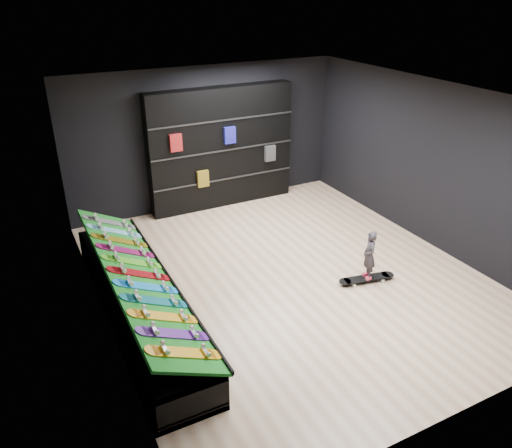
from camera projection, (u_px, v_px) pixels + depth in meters
name	position (u px, v px, depth m)	size (l,w,h in m)	color
floor	(287.00, 275.00, 8.49)	(6.00, 7.00, 0.01)	beige
ceiling	(293.00, 98.00, 7.18)	(6.00, 7.00, 0.01)	white
wall_back	(206.00, 138.00, 10.63)	(6.00, 0.02, 3.00)	black
wall_front	(467.00, 313.00, 5.04)	(6.00, 0.02, 3.00)	black
wall_left	(95.00, 234.00, 6.60)	(0.02, 7.00, 3.00)	black
wall_right	(432.00, 165.00, 9.07)	(0.02, 7.00, 3.00)	black
display_rack	(139.00, 303.00, 7.34)	(0.90, 4.50, 0.50)	black
turf_ramp	(139.00, 275.00, 7.16)	(1.00, 4.50, 0.04)	#0F6315
back_shelving	(221.00, 148.00, 10.69)	(3.22, 0.38, 2.58)	black
floor_skateboard	(366.00, 280.00, 8.29)	(0.98, 0.22, 0.09)	black
child	(368.00, 264.00, 8.16)	(0.19, 0.14, 0.51)	black
display_board_0	(185.00, 353.00, 5.63)	(0.98, 0.22, 0.09)	yellow
display_board_1	(174.00, 334.00, 5.93)	(0.98, 0.22, 0.09)	purple
display_board_2	(164.00, 316.00, 6.24)	(0.98, 0.22, 0.09)	orange
display_board_3	(155.00, 301.00, 6.54)	(0.98, 0.22, 0.09)	#0C8C99
display_board_4	(147.00, 287.00, 6.85)	(0.98, 0.22, 0.09)	blue
display_board_5	(139.00, 274.00, 7.15)	(0.98, 0.22, 0.09)	red
display_board_6	(132.00, 262.00, 7.45)	(0.98, 0.22, 0.09)	green
display_board_7	(126.00, 251.00, 7.76)	(0.98, 0.22, 0.09)	#E5198C
display_board_8	(120.00, 240.00, 8.06)	(0.98, 0.22, 0.09)	yellow
display_board_9	(115.00, 231.00, 8.36)	(0.98, 0.22, 0.09)	#0CB2E5
display_board_10	(110.00, 222.00, 8.67)	(0.98, 0.22, 0.09)	black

